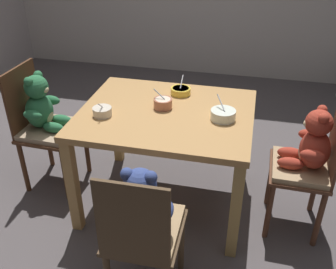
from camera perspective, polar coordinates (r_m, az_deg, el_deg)
name	(u,v)px	position (r m, az deg, el deg)	size (l,w,h in m)	color
ground_plane	(166,201)	(2.91, -0.23, -9.70)	(5.20, 5.20, 0.04)	#534D4E
dining_table	(166,125)	(2.54, -0.26, 1.46)	(1.11, 0.92, 0.73)	#B18048
teddy_chair_near_right	(310,154)	(2.51, 20.17, -2.67)	(0.37, 0.41, 0.90)	#553221
teddy_chair_near_front	(142,219)	(1.92, -3.80, -12.26)	(0.38, 0.41, 0.89)	brown
teddy_chair_near_left	(43,115)	(2.91, -17.93, 2.76)	(0.41, 0.43, 0.92)	#4F2F1C
porridge_bowl_white_near_right	(223,115)	(2.41, 8.12, 2.92)	(0.15, 0.15, 0.14)	silver
porridge_bowl_yellow_far_center	(181,91)	(2.72, 1.88, 6.45)	(0.14, 0.15, 0.12)	yellow
porridge_bowl_terracotta_center	(163,103)	(2.52, -0.76, 4.64)	(0.13, 0.12, 0.12)	#B36A4F
porridge_bowl_cream_near_left	(102,111)	(2.47, -9.67, 3.39)	(0.12, 0.13, 0.11)	beige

